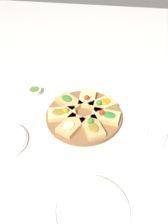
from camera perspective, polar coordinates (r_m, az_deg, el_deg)
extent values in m
plane|color=beige|center=(0.92, 0.00, -1.37)|extent=(3.00, 3.00, 0.00)
cylinder|color=brown|center=(0.91, 0.00, -0.92)|extent=(0.32, 0.32, 0.02)
cube|color=#DBB775|center=(0.97, 0.83, 3.61)|extent=(0.07, 0.11, 0.02)
ellipsoid|color=beige|center=(0.97, 0.95, 4.74)|extent=(0.04, 0.05, 0.01)
sphere|color=red|center=(0.94, 0.69, 3.78)|extent=(0.02, 0.02, 0.02)
cube|color=tan|center=(0.95, -3.93, 2.61)|extent=(0.13, 0.12, 0.02)
ellipsoid|color=#2D7A28|center=(0.95, -4.53, 3.61)|extent=(0.06, 0.06, 0.01)
cube|color=#DBB775|center=(0.89, -5.80, -0.48)|extent=(0.13, 0.10, 0.02)
ellipsoid|color=olive|center=(0.89, -6.76, 0.07)|extent=(0.06, 0.05, 0.01)
sphere|color=orange|center=(0.88, -4.79, 0.41)|extent=(0.02, 0.02, 0.02)
cube|color=tan|center=(0.85, -3.40, -3.49)|extent=(0.11, 0.13, 0.02)
ellipsoid|color=beige|center=(0.83, -4.01, -3.43)|extent=(0.05, 0.06, 0.01)
cube|color=tan|center=(0.84, 2.11, -3.97)|extent=(0.11, 0.13, 0.02)
ellipsoid|color=olive|center=(0.82, 2.48, -4.00)|extent=(0.06, 0.06, 0.01)
sphere|color=#2D7A28|center=(0.84, 1.72, -2.39)|extent=(0.02, 0.02, 0.02)
cube|color=tan|center=(0.88, 5.66, -1.16)|extent=(0.12, 0.08, 0.02)
ellipsoid|color=#2D7A28|center=(0.87, 6.61, -0.72)|extent=(0.05, 0.04, 0.01)
sphere|color=red|center=(0.87, 4.67, -0.14)|extent=(0.02, 0.02, 0.02)
cube|color=tan|center=(0.94, 4.79, 1.94)|extent=(0.13, 0.12, 0.02)
ellipsoid|color=orange|center=(0.93, 5.54, 2.84)|extent=(0.06, 0.06, 0.01)
sphere|color=#2D7A28|center=(0.92, 3.99, 2.39)|extent=(0.02, 0.02, 0.02)
cylinder|color=white|center=(0.69, 1.79, -24.42)|extent=(0.22, 0.22, 0.01)
torus|color=white|center=(0.68, 1.81, -24.19)|extent=(0.21, 0.21, 0.01)
cylinder|color=white|center=(0.88, -20.69, -7.26)|extent=(0.19, 0.19, 0.01)
torus|color=white|center=(0.87, -20.80, -6.96)|extent=(0.19, 0.19, 0.01)
cylinder|color=silver|center=(0.84, 18.53, -5.81)|extent=(0.07, 0.07, 0.08)
cube|color=white|center=(1.14, 9.23, 8.06)|extent=(0.18, 0.17, 0.00)
cylinder|color=silver|center=(1.06, -12.72, 5.33)|extent=(0.06, 0.06, 0.02)
cylinder|color=#4C7A33|center=(1.06, -12.80, 5.75)|extent=(0.05, 0.05, 0.00)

